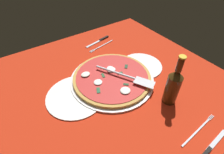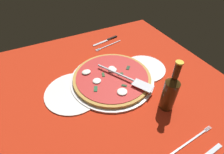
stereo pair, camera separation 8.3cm
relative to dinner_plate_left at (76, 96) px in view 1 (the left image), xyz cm
name	(u,v)px [view 1 (the left image)]	position (x,y,z in cm)	size (l,w,h in cm)	color
ground_plane	(113,85)	(18.21, -2.74, -0.90)	(105.84, 105.84, 0.80)	#B62611
pizza_pan	(112,80)	(19.11, -0.31, 0.18)	(40.08, 40.08, 1.35)	silver
dinner_plate_left	(76,96)	(0.00, 0.00, 0.00)	(25.78, 25.78, 1.00)	white
dinner_plate_right	(141,66)	(37.99, -0.04, 0.00)	(21.93, 21.93, 1.00)	white
pizza	(112,77)	(19.01, -0.30, 1.75)	(37.17, 37.17, 2.87)	#BE9042
pizza_server	(126,76)	(23.47, -5.55, 4.09)	(16.54, 26.84, 1.00)	silver
place_setting_near	(204,139)	(28.66, -44.20, -0.16)	(21.84, 15.30, 1.40)	white
place_setting_far	(101,44)	(32.17, 31.32, -0.14)	(20.40, 15.36, 1.40)	silver
beer_bottle	(173,86)	(31.82, -24.65, 8.74)	(5.70, 5.70, 23.55)	#412D11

